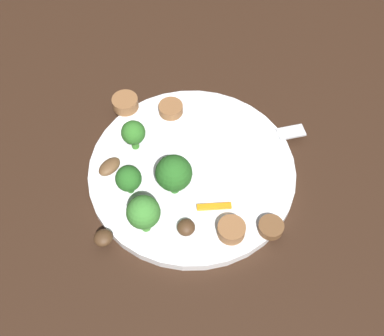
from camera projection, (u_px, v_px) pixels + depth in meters
name	position (u px, v px, depth m)	size (l,w,h in m)	color
ground_plane	(192.00, 174.00, 0.58)	(1.40, 1.40, 0.00)	black
plate	(192.00, 171.00, 0.58)	(0.25, 0.25, 0.01)	white
fork	(247.00, 140.00, 0.59)	(0.18, 0.07, 0.00)	silver
broccoli_floret_0	(129.00, 179.00, 0.53)	(0.03, 0.03, 0.04)	#296420
broccoli_floret_1	(174.00, 174.00, 0.53)	(0.04, 0.04, 0.06)	#296420
broccoli_floret_2	(133.00, 133.00, 0.57)	(0.03, 0.03, 0.04)	#347525
broccoli_floret_3	(143.00, 213.00, 0.50)	(0.04, 0.04, 0.06)	#408630
sausage_slice_0	(171.00, 109.00, 0.62)	(0.03, 0.03, 0.01)	brown
sausage_slice_1	(231.00, 230.00, 0.52)	(0.03, 0.03, 0.02)	brown
sausage_slice_2	(125.00, 103.00, 0.62)	(0.03, 0.03, 0.02)	brown
sausage_slice_4	(271.00, 227.00, 0.52)	(0.03, 0.03, 0.01)	brown
mushroom_0	(103.00, 238.00, 0.52)	(0.02, 0.02, 0.01)	#422B19
mushroom_1	(109.00, 167.00, 0.57)	(0.03, 0.02, 0.01)	brown
mushroom_2	(189.00, 228.00, 0.52)	(0.02, 0.02, 0.01)	#422B19
pepper_strip_1	(214.00, 207.00, 0.54)	(0.04, 0.01, 0.00)	orange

